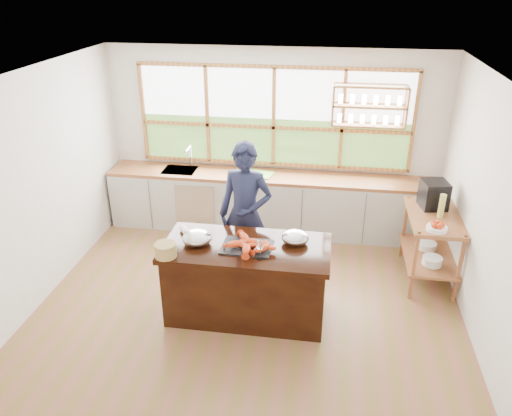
% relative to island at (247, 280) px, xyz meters
% --- Properties ---
extents(ground_plane, '(5.00, 5.00, 0.00)m').
position_rel_island_xyz_m(ground_plane, '(0.00, 0.20, -0.45)').
color(ground_plane, brown).
extents(room_shell, '(5.02, 4.52, 2.71)m').
position_rel_island_xyz_m(room_shell, '(0.02, 0.71, 1.30)').
color(room_shell, silver).
rests_on(room_shell, ground_plane).
extents(back_counter, '(4.90, 0.63, 0.90)m').
position_rel_island_xyz_m(back_counter, '(-0.02, 2.14, 0.00)').
color(back_counter, beige).
rests_on(back_counter, ground_plane).
extents(right_shelf_unit, '(0.62, 1.10, 0.90)m').
position_rel_island_xyz_m(right_shelf_unit, '(2.19, 1.09, 0.15)').
color(right_shelf_unit, brown).
rests_on(right_shelf_unit, ground_plane).
extents(island, '(1.85, 0.90, 0.90)m').
position_rel_island_xyz_m(island, '(0.00, 0.00, 0.00)').
color(island, black).
rests_on(island, ground_plane).
extents(cook, '(0.73, 0.53, 1.85)m').
position_rel_island_xyz_m(cook, '(-0.14, 0.73, 0.47)').
color(cook, '#171A33').
rests_on(cook, ground_plane).
extents(potted_plant, '(0.16, 0.12, 0.27)m').
position_rel_island_xyz_m(potted_plant, '(-0.41, 2.20, 0.58)').
color(potted_plant, slate).
rests_on(potted_plant, back_counter).
extents(cutting_board, '(0.46, 0.39, 0.01)m').
position_rel_island_xyz_m(cutting_board, '(-0.18, 2.14, 0.45)').
color(cutting_board, '#69B645').
rests_on(cutting_board, back_counter).
extents(espresso_machine, '(0.36, 0.38, 0.35)m').
position_rel_island_xyz_m(espresso_machine, '(2.19, 1.36, 0.62)').
color(espresso_machine, black).
rests_on(espresso_machine, right_shelf_unit).
extents(wine_bottle, '(0.09, 0.09, 0.30)m').
position_rel_island_xyz_m(wine_bottle, '(2.24, 1.06, 0.60)').
color(wine_bottle, '#C2C359').
rests_on(wine_bottle, right_shelf_unit).
extents(fruit_bowl, '(0.24, 0.24, 0.11)m').
position_rel_island_xyz_m(fruit_bowl, '(2.14, 0.70, 0.49)').
color(fruit_bowl, white).
rests_on(fruit_bowl, right_shelf_unit).
extents(slate_board, '(0.56, 0.42, 0.02)m').
position_rel_island_xyz_m(slate_board, '(0.01, -0.04, 0.45)').
color(slate_board, black).
rests_on(slate_board, island).
extents(lobster_pile, '(0.52, 0.48, 0.08)m').
position_rel_island_xyz_m(lobster_pile, '(0.03, -0.07, 0.50)').
color(lobster_pile, red).
rests_on(lobster_pile, slate_board).
extents(mixing_bowl_left, '(0.33, 0.33, 0.16)m').
position_rel_island_xyz_m(mixing_bowl_left, '(-0.55, -0.03, 0.52)').
color(mixing_bowl_left, '#B3B7BB').
rests_on(mixing_bowl_left, island).
extents(mixing_bowl_right, '(0.31, 0.31, 0.15)m').
position_rel_island_xyz_m(mixing_bowl_right, '(0.52, 0.16, 0.51)').
color(mixing_bowl_right, '#B3B7BB').
rests_on(mixing_bowl_right, island).
extents(wine_glass, '(0.08, 0.08, 0.22)m').
position_rel_island_xyz_m(wine_glass, '(0.19, -0.25, 0.61)').
color(wine_glass, silver).
rests_on(wine_glass, island).
extents(wicker_basket, '(0.23, 0.23, 0.15)m').
position_rel_island_xyz_m(wicker_basket, '(-0.81, -0.34, 0.52)').
color(wicker_basket, tan).
rests_on(wicker_basket, island).
extents(parchment_roll, '(0.24, 0.29, 0.08)m').
position_rel_island_xyz_m(parchment_roll, '(-0.71, 0.13, 0.49)').
color(parchment_roll, white).
rests_on(parchment_roll, island).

